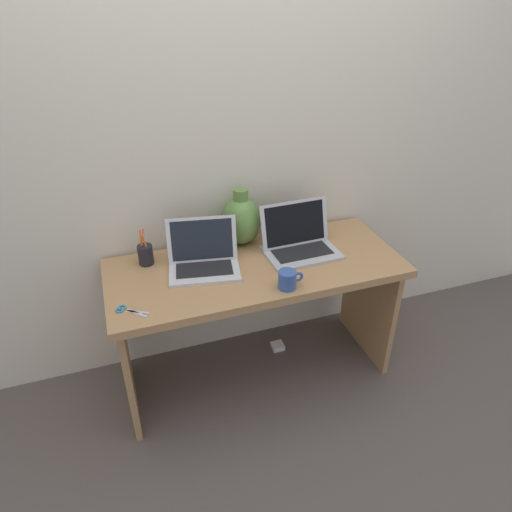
{
  "coord_description": "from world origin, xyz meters",
  "views": [
    {
      "loc": [
        -0.61,
        -1.78,
        1.89
      ],
      "look_at": [
        0.0,
        0.0,
        0.75
      ],
      "focal_mm": 32.5,
      "sensor_mm": 36.0,
      "label": 1
    }
  ],
  "objects_px": {
    "laptop_left": "(203,256)",
    "laptop_right": "(298,239)",
    "green_vase": "(241,220)",
    "pen_cup": "(145,254)",
    "power_brick": "(278,346)",
    "scissors": "(127,310)",
    "coffee_mug": "(288,280)"
  },
  "relations": [
    {
      "from": "laptop_right",
      "to": "pen_cup",
      "type": "xyz_separation_m",
      "value": [
        -0.74,
        0.12,
        -0.01
      ]
    },
    {
      "from": "scissors",
      "to": "power_brick",
      "type": "relative_size",
      "value": 1.94
    },
    {
      "from": "scissors",
      "to": "power_brick",
      "type": "height_order",
      "value": "scissors"
    },
    {
      "from": "coffee_mug",
      "to": "laptop_right",
      "type": "bearing_deg",
      "value": 58.76
    },
    {
      "from": "power_brick",
      "to": "green_vase",
      "type": "bearing_deg",
      "value": 150.84
    },
    {
      "from": "pen_cup",
      "to": "laptop_left",
      "type": "bearing_deg",
      "value": -24.93
    },
    {
      "from": "green_vase",
      "to": "scissors",
      "type": "distance_m",
      "value": 0.75
    },
    {
      "from": "laptop_left",
      "to": "scissors",
      "type": "bearing_deg",
      "value": -149.19
    },
    {
      "from": "laptop_left",
      "to": "coffee_mug",
      "type": "height_order",
      "value": "laptop_left"
    },
    {
      "from": "laptop_right",
      "to": "pen_cup",
      "type": "relative_size",
      "value": 2.03
    },
    {
      "from": "laptop_left",
      "to": "green_vase",
      "type": "relative_size",
      "value": 1.22
    },
    {
      "from": "pen_cup",
      "to": "scissors",
      "type": "distance_m",
      "value": 0.37
    },
    {
      "from": "laptop_left",
      "to": "power_brick",
      "type": "distance_m",
      "value": 0.86
    },
    {
      "from": "laptop_left",
      "to": "green_vase",
      "type": "height_order",
      "value": "green_vase"
    },
    {
      "from": "laptop_left",
      "to": "pen_cup",
      "type": "height_order",
      "value": "laptop_left"
    },
    {
      "from": "pen_cup",
      "to": "power_brick",
      "type": "bearing_deg",
      "value": -4.14
    },
    {
      "from": "green_vase",
      "to": "scissors",
      "type": "xyz_separation_m",
      "value": [
        -0.62,
        -0.4,
        -0.13
      ]
    },
    {
      "from": "pen_cup",
      "to": "power_brick",
      "type": "distance_m",
      "value": 1.0
    },
    {
      "from": "green_vase",
      "to": "coffee_mug",
      "type": "xyz_separation_m",
      "value": [
        0.07,
        -0.46,
        -0.09
      ]
    },
    {
      "from": "green_vase",
      "to": "laptop_left",
      "type": "bearing_deg",
      "value": -144.72
    },
    {
      "from": "laptop_left",
      "to": "power_brick",
      "type": "height_order",
      "value": "laptop_left"
    },
    {
      "from": "green_vase",
      "to": "power_brick",
      "type": "bearing_deg",
      "value": -29.16
    },
    {
      "from": "laptop_right",
      "to": "green_vase",
      "type": "height_order",
      "value": "green_vase"
    },
    {
      "from": "power_brick",
      "to": "laptop_right",
      "type": "bearing_deg",
      "value": -45.84
    },
    {
      "from": "power_brick",
      "to": "scissors",
      "type": "bearing_deg",
      "value": -159.7
    },
    {
      "from": "green_vase",
      "to": "coffee_mug",
      "type": "distance_m",
      "value": 0.47
    },
    {
      "from": "laptop_left",
      "to": "laptop_right",
      "type": "bearing_deg",
      "value": 0.17
    },
    {
      "from": "laptop_left",
      "to": "scissors",
      "type": "height_order",
      "value": "laptop_left"
    },
    {
      "from": "laptop_right",
      "to": "power_brick",
      "type": "distance_m",
      "value": 0.75
    },
    {
      "from": "green_vase",
      "to": "power_brick",
      "type": "height_order",
      "value": "green_vase"
    },
    {
      "from": "laptop_right",
      "to": "power_brick",
      "type": "xyz_separation_m",
      "value": [
        -0.07,
        0.07,
        -0.75
      ]
    },
    {
      "from": "coffee_mug",
      "to": "scissors",
      "type": "height_order",
      "value": "coffee_mug"
    }
  ]
}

